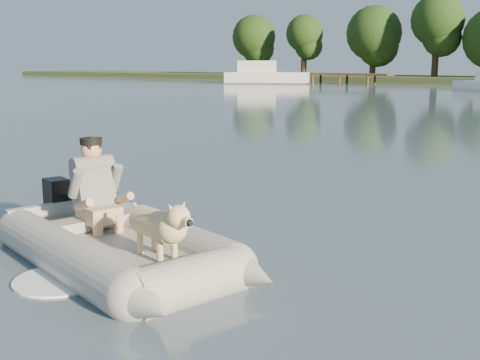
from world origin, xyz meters
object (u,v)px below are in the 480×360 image
Objects in this scene: man at (94,183)px; dog at (157,229)px; dinghy at (120,210)px; cabin_cruiser at (267,72)px; dock at (308,78)px.

dog is at bearing 0.00° from man.
dinghy is 54.88m from cabin_cruiser.
dock is 2.06× the size of cabin_cruiser.
man is (24.88, -51.42, 0.31)m from dock.
cabin_cruiser is at bearing -117.45° from dock.
dog is (1.38, -0.39, -0.28)m from man.
dock is 57.66m from dinghy.
cabin_cruiser reaches higher than man.
man reaches higher than dock.
man is at bearing -180.00° from dog.
dock is at bearing 131.38° from man.
dinghy is at bearing -63.66° from dock.
dinghy reaches higher than dock.
dinghy is 0.77m from man.
dock is at bearing 131.90° from dinghy.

